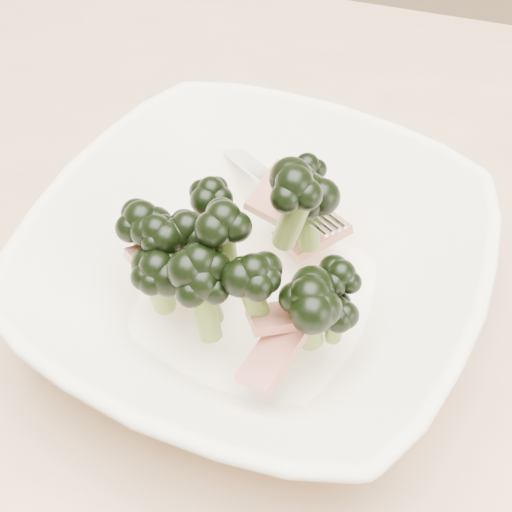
# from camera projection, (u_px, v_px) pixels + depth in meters

# --- Properties ---
(dining_table) EXTENTS (1.20, 0.80, 0.75)m
(dining_table) POSITION_uv_depth(u_px,v_px,m) (249.00, 348.00, 0.60)
(dining_table) COLOR tan
(dining_table) RESTS_ON ground
(broccoli_dish) EXTENTS (0.34, 0.34, 0.13)m
(broccoli_dish) POSITION_uv_depth(u_px,v_px,m) (255.00, 265.00, 0.48)
(broccoli_dish) COLOR white
(broccoli_dish) RESTS_ON dining_table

